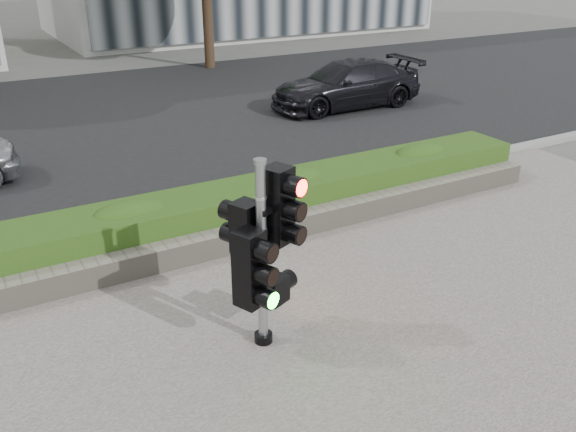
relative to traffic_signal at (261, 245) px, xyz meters
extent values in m
plane|color=#51514C|center=(0.55, 0.30, -1.25)|extent=(120.00, 120.00, 0.00)
cube|color=black|center=(0.55, 10.30, -1.24)|extent=(60.00, 13.00, 0.02)
cube|color=gray|center=(0.55, 3.45, -1.19)|extent=(60.00, 0.25, 0.12)
cube|color=gray|center=(0.55, 2.20, -1.05)|extent=(12.00, 0.32, 0.34)
cube|color=#588529|center=(0.55, 2.85, -0.88)|extent=(12.00, 1.00, 0.68)
cylinder|color=black|center=(6.05, 15.80, 0.55)|extent=(0.36, 0.36, 3.58)
cylinder|color=black|center=(-0.02, -0.04, -1.16)|extent=(0.21, 0.21, 0.10)
cylinder|color=gray|center=(-0.02, -0.04, -0.14)|extent=(0.11, 0.11, 2.15)
cylinder|color=gray|center=(-0.02, -0.04, 0.96)|extent=(0.14, 0.14, 0.05)
cube|color=#FF1107|center=(0.22, 0.02, 0.41)|extent=(0.36, 0.36, 0.86)
cube|color=#14E51E|center=(-0.22, -0.16, -0.15)|extent=(0.36, 0.36, 0.86)
cube|color=black|center=(-0.08, 0.19, 0.15)|extent=(0.36, 0.36, 0.59)
cube|color=orange|center=(0.18, 0.08, -0.64)|extent=(0.36, 0.36, 0.31)
imported|color=black|center=(7.02, 8.51, -0.60)|extent=(4.33, 1.83, 1.25)
camera|label=1|loc=(-2.63, -5.20, 2.97)|focal=38.00mm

